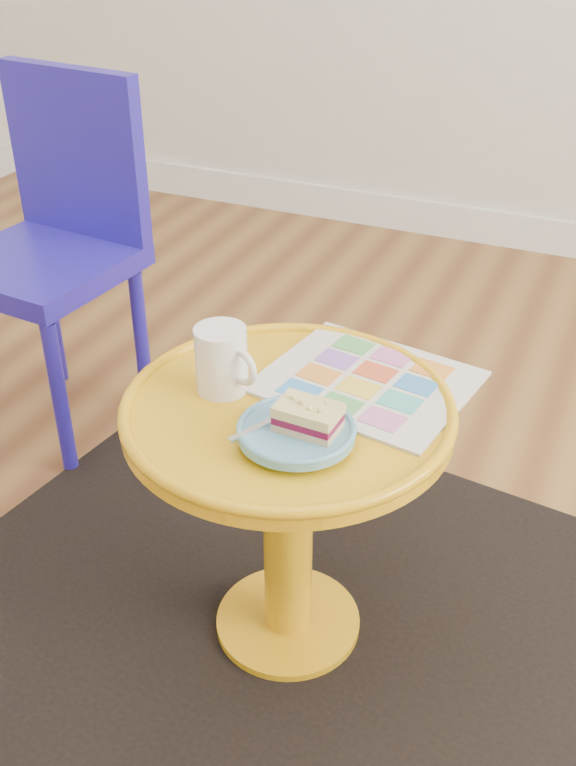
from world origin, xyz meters
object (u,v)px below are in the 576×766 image
at_px(mug, 222,358).
at_px(side_table, 288,476).
at_px(plate, 296,432).
at_px(chair, 57,234).
at_px(newspaper, 367,381).

bearing_deg(mug, side_table, 18.29).
bearing_deg(mug, plate, -7.92).
distance_m(mug, plate, 0.18).
xyz_separation_m(mug, plate, (0.16, -0.08, -0.04)).
height_order(side_table, mug, mug).
height_order(chair, newspaper, chair).
height_order(side_table, plate, plate).
distance_m(side_table, mug, 0.22).
xyz_separation_m(chair, plate, (0.79, -0.51, 0.03)).
relative_size(side_table, chair, 0.63).
relative_size(newspaper, plate, 1.84).
distance_m(chair, newspaper, 0.89).
bearing_deg(chair, plate, -27.39).
bearing_deg(side_table, plate, -58.96).
bearing_deg(plate, newspaper, 78.21).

